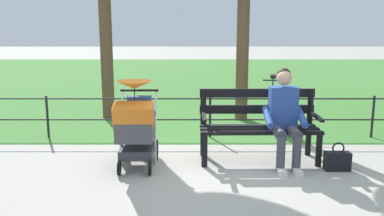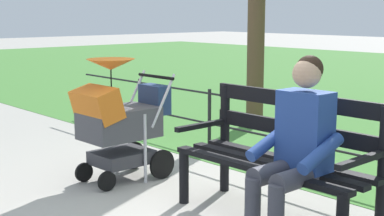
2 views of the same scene
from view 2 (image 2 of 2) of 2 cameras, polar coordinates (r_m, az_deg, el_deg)
ground_plane at (r=4.75m, az=2.16°, el=-9.48°), size 60.00×60.00×0.00m
park_bench at (r=4.28m, az=9.06°, el=-4.40°), size 1.61×0.62×0.96m
person_on_bench at (r=3.89m, az=10.48°, el=-3.57°), size 0.53×0.74×1.28m
stroller at (r=5.21m, az=-7.50°, el=-1.06°), size 0.52×0.90×1.15m
park_fence at (r=5.37m, az=13.79°, el=-2.81°), size 8.03×0.04×0.70m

